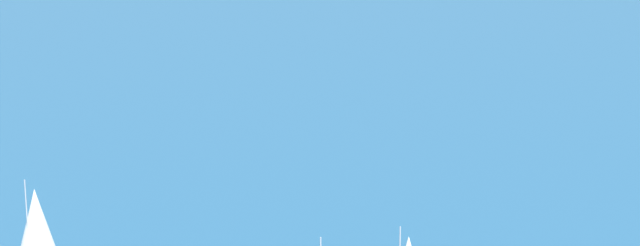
% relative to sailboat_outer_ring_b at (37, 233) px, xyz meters
% --- Properties ---
extents(sailboat_outer_ring_b, '(10.12, 6.59, 12.57)m').
position_rel_sailboat_outer_ring_b_xyz_m(sailboat_outer_ring_b, '(0.00, 0.00, 0.00)').
color(sailboat_outer_ring_b, black).
rests_on(sailboat_outer_ring_b, ground_plane).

